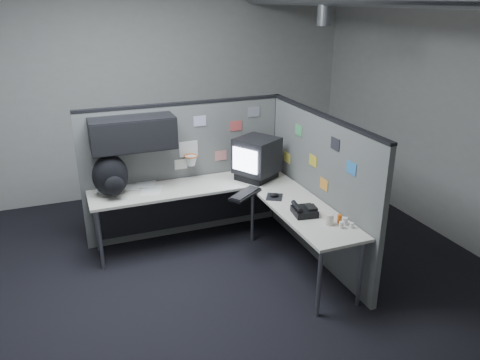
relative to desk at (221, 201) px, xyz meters
name	(u,v)px	position (x,y,z in m)	size (l,w,h in m)	color
room	(286,73)	(0.41, -0.70, 1.48)	(5.62, 5.62, 3.22)	black
partition_back	(172,158)	(-0.40, 0.53, 0.38)	(2.44, 0.42, 1.63)	#5D5F5D
partition_right	(318,187)	(0.95, -0.49, 0.21)	(0.07, 2.23, 1.63)	#5D5F5D
desk	(221,201)	(0.00, 0.00, 0.00)	(2.31, 2.11, 0.73)	beige
monitor	(257,158)	(0.53, 0.22, 0.37)	(0.59, 0.59, 0.49)	black
keyboard	(245,194)	(0.21, -0.22, 0.14)	(0.45, 0.39, 0.04)	black
mouse	(274,196)	(0.49, -0.37, 0.13)	(0.25, 0.26, 0.05)	black
phone	(304,211)	(0.57, -0.87, 0.16)	(0.25, 0.27, 0.11)	black
bottles	(344,222)	(0.80, -1.22, 0.15)	(0.14, 0.18, 0.08)	silver
cup	(329,219)	(0.69, -1.15, 0.17)	(0.08, 0.08, 0.11)	beige
papers	(130,187)	(-0.92, 0.46, 0.12)	(0.77, 0.59, 0.02)	white
backpack	(111,176)	(-1.13, 0.30, 0.34)	(0.43, 0.41, 0.46)	black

